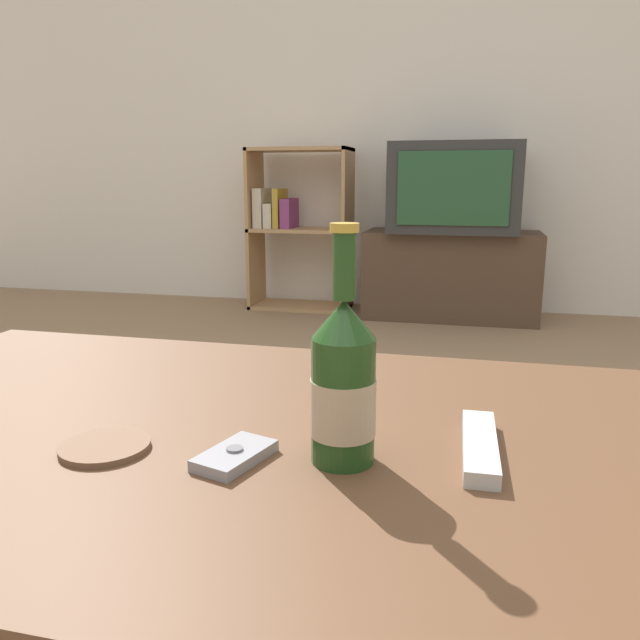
{
  "coord_description": "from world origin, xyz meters",
  "views": [
    {
      "loc": [
        0.31,
        -0.74,
        0.75
      ],
      "look_at": [
        0.07,
        0.23,
        0.53
      ],
      "focal_mm": 35.0,
      "sensor_mm": 36.0,
      "label": 1
    }
  ],
  "objects": [
    {
      "name": "coffee_table",
      "position": [
        0.0,
        0.0,
        0.37
      ],
      "size": [
        1.36,
        0.81,
        0.43
      ],
      "color": "brown",
      "rests_on": "ground_plane"
    },
    {
      "name": "remote_control",
      "position": [
        0.33,
        -0.01,
        0.44
      ],
      "size": [
        0.04,
        0.19,
        0.02
      ],
      "rotation": [
        0.0,
        0.0,
        0.02
      ],
      "color": "beige",
      "rests_on": "coffee_table"
    },
    {
      "name": "beer_bottle",
      "position": [
        0.17,
        -0.07,
        0.52
      ],
      "size": [
        0.08,
        0.08,
        0.28
      ],
      "color": "#1E4219",
      "rests_on": "coffee_table"
    },
    {
      "name": "cell_phone",
      "position": [
        0.05,
        -0.1,
        0.43
      ],
      "size": [
        0.08,
        0.11,
        0.02
      ],
      "rotation": [
        0.0,
        0.0,
        -0.29
      ],
      "color": "gray",
      "rests_on": "coffee_table"
    },
    {
      "name": "coaster",
      "position": [
        -0.12,
        -0.11,
        0.43
      ],
      "size": [
        0.11,
        0.11,
        0.01
      ],
      "color": "brown",
      "rests_on": "coffee_table"
    },
    {
      "name": "tv_stand",
      "position": [
        0.21,
        2.75,
        0.24
      ],
      "size": [
        0.93,
        0.41,
        0.48
      ],
      "color": "#4C3828",
      "rests_on": "ground_plane"
    },
    {
      "name": "bookshelf",
      "position": [
        -0.71,
        2.81,
        0.49
      ],
      "size": [
        0.58,
        0.3,
        0.93
      ],
      "color": "tan",
      "rests_on": "ground_plane"
    },
    {
      "name": "television",
      "position": [
        0.21,
        2.74,
        0.71
      ],
      "size": [
        0.67,
        0.54,
        0.46
      ],
      "color": "#2D2D2D",
      "rests_on": "tv_stand"
    },
    {
      "name": "back_wall",
      "position": [
        0.0,
        3.02,
        1.3
      ],
      "size": [
        8.0,
        0.05,
        2.6
      ],
      "color": "silver",
      "rests_on": "ground_plane"
    }
  ]
}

